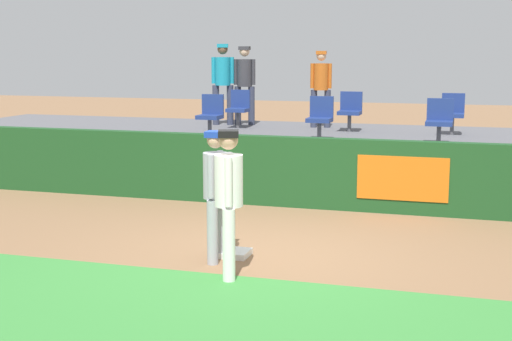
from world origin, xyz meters
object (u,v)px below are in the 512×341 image
at_px(player_runner_visitor, 216,187).
at_px(first_base, 234,253).
at_px(seat_back_right, 453,111).
at_px(seat_back_center, 350,109).
at_px(spectator_capped, 223,78).
at_px(seat_front_center, 320,116).
at_px(spectator_hooded, 245,80).
at_px(player_fielder_home, 229,193).
at_px(spectator_casual, 321,83).
at_px(seat_front_right, 440,119).
at_px(seat_front_left, 211,113).
at_px(seat_back_left, 239,107).

bearing_deg(player_runner_visitor, first_base, 149.21).
relative_size(seat_back_right, seat_back_center, 1.00).
bearing_deg(spectator_capped, seat_back_center, 153.13).
bearing_deg(seat_back_right, first_base, -111.21).
distance_m(seat_front_center, seat_back_center, 1.82).
relative_size(player_runner_visitor, spectator_hooded, 0.94).
relative_size(seat_back_center, spectator_capped, 0.45).
relative_size(seat_front_center, spectator_hooded, 0.47).
bearing_deg(player_fielder_home, spectator_casual, 165.88).
bearing_deg(seat_back_right, spectator_capped, 174.11).
relative_size(player_runner_visitor, seat_front_right, 2.02).
bearing_deg(spectator_casual, seat_front_center, 93.37).
height_order(seat_back_center, spectator_capped, spectator_capped).
bearing_deg(player_fielder_home, spectator_hooded, 178.24).
relative_size(player_fielder_home, player_runner_visitor, 1.05).
height_order(seat_front_left, seat_back_center, same).
bearing_deg(player_runner_visitor, seat_back_center, 173.07).
bearing_deg(seat_back_center, spectator_hooded, 165.50).
bearing_deg(spectator_capped, seat_front_left, 86.67).
distance_m(player_fielder_home, spectator_hooded, 8.47).
bearing_deg(player_runner_visitor, spectator_casual, 179.38).
xyz_separation_m(seat_back_right, seat_front_right, (-0.17, -1.80, 0.00)).
height_order(seat_back_center, seat_front_right, same).
height_order(spectator_hooded, spectator_capped, spectator_capped).
bearing_deg(seat_front_center, seat_front_left, -180.00).
xyz_separation_m(seat_back_right, seat_front_left, (-4.61, -1.80, -0.00)).
xyz_separation_m(seat_front_left, seat_back_left, (-0.00, 1.80, -0.00)).
height_order(seat_back_right, seat_back_center, same).
height_order(player_fielder_home, seat_front_center, seat_front_center).
relative_size(seat_front_right, spectator_capped, 0.45).
xyz_separation_m(seat_front_right, spectator_capped, (-5.00, 2.33, 0.60)).
bearing_deg(spectator_capped, seat_back_right, 157.13).
distance_m(player_runner_visitor, seat_front_right, 5.63).
height_order(spectator_hooded, spectator_casual, spectator_hooded).
bearing_deg(spectator_capped, spectator_hooded, 178.33).
distance_m(first_base, spectator_capped, 7.82).
relative_size(player_fielder_home, seat_back_right, 2.12).
bearing_deg(seat_back_left, spectator_casual, 18.81).
xyz_separation_m(first_base, seat_back_left, (-2.08, 6.53, 1.44)).
bearing_deg(player_runner_visitor, seat_front_center, 174.43).
relative_size(seat_front_left, seat_back_left, 1.00).
distance_m(player_runner_visitor, seat_front_left, 5.39).
xyz_separation_m(seat_back_left, seat_front_right, (4.44, -1.80, 0.00)).
xyz_separation_m(seat_back_right, seat_back_left, (-4.61, -0.00, -0.00)).
xyz_separation_m(first_base, player_fielder_home, (0.23, -0.86, 0.99)).
distance_m(first_base, player_fielder_home, 1.33).
relative_size(player_fielder_home, seat_front_right, 2.12).
bearing_deg(seat_front_left, spectator_casual, 54.12).
height_order(player_fielder_home, spectator_capped, spectator_capped).
relative_size(seat_back_center, seat_front_right, 1.00).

